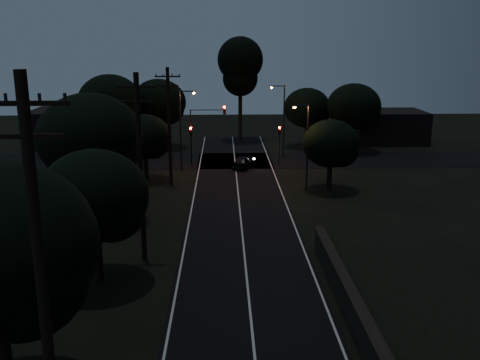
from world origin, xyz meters
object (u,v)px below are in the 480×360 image
signal_left (191,139)px  signal_mast (207,124)px  utility_pole_far (169,125)px  streetlight_c (306,141)px  tall_pine (240,66)px  utility_pole_mid (140,166)px  utility_pole_near (42,293)px  signal_right (279,138)px  streetlight_b (282,116)px  car (244,162)px  streetlight_a (182,124)px

signal_left → signal_mast: signal_mast is taller
utility_pole_far → streetlight_c: bearing=-9.6°
tall_pine → signal_mast: size_ratio=2.13×
utility_pole_mid → signal_left: size_ratio=2.68×
utility_pole_near → tall_pine: size_ratio=0.90×
utility_pole_far → streetlight_c: utility_pole_far is taller
signal_right → signal_mast: signal_mast is taller
utility_pole_near → utility_pole_far: utility_pole_near is taller
streetlight_b → streetlight_c: 14.01m
utility_pole_near → streetlight_c: bearing=69.7°
streetlight_c → car: (-5.01, 8.56, -3.72)m
utility_pole_mid → signal_mast: (3.09, 24.99, -1.40)m
utility_pole_far → signal_left: 8.53m
utility_pole_near → signal_right: size_ratio=2.93×
tall_pine → utility_pole_near: bearing=-97.0°
utility_pole_far → streetlight_b: utility_pole_far is taller
car → signal_mast: bearing=-1.1°
streetlight_c → signal_right: bearing=97.0°
tall_pine → streetlight_b: 12.80m
streetlight_a → car: size_ratio=2.16×
utility_pole_near → utility_pole_mid: 17.01m
utility_pole_near → streetlight_c: size_ratio=1.60×
utility_pole_mid → tall_pine: size_ratio=0.83×
utility_pole_near → tall_pine: bearing=83.0°
utility_pole_far → signal_mast: bearing=68.9°
utility_pole_near → tall_pine: tall_pine is taller
signal_left → streetlight_c: size_ratio=0.55×
utility_pole_near → streetlight_c: (11.83, 32.00, -1.89)m
utility_pole_mid → signal_right: (10.60, 24.99, -2.90)m
signal_left → streetlight_b: (9.91, 4.01, 1.80)m
utility_pole_mid → tall_pine: 40.79m
tall_pine → signal_right: tall_pine is taller
utility_pole_near → signal_mast: (3.09, 41.99, -1.91)m
utility_pole_far → streetlight_b: bearing=46.7°
signal_mast → utility_pole_near: bearing=-94.2°
signal_mast → streetlight_c: streetlight_c is taller
signal_left → streetlight_c: 14.52m
tall_pine → signal_right: bearing=-76.5°
car → utility_pole_near: bearing=100.4°
tall_pine → streetlight_b: bearing=-68.6°
utility_pole_mid → streetlight_b: (11.31, 29.00, -1.10)m
utility_pole_near → signal_mast: utility_pole_near is taller
tall_pine → streetlight_c: tall_pine is taller
signal_left → streetlight_b: 10.84m
streetlight_b → streetlight_c: streetlight_b is taller
car → streetlight_c: bearing=140.2°
streetlight_b → car: 8.11m
utility_pole_far → utility_pole_near: bearing=-90.0°
signal_right → tall_pine: bearing=103.5°
tall_pine → streetlight_a: (-6.31, -17.00, -4.94)m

